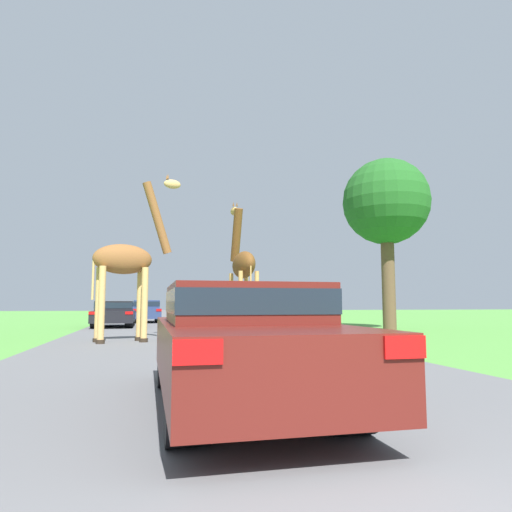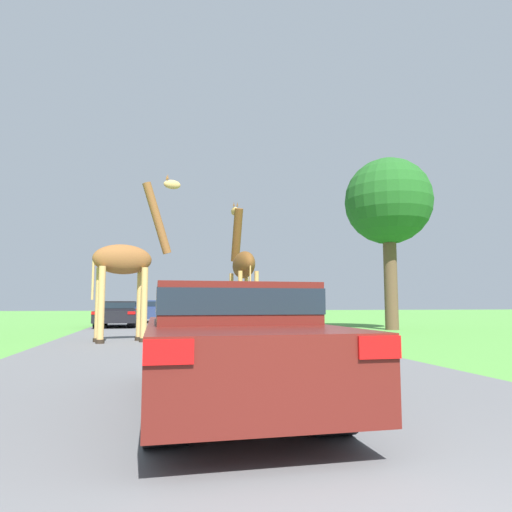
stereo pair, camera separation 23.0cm
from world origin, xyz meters
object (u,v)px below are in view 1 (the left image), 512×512
object	(u,v)px
car_lead_maroon	(240,340)
car_queue_left	(147,311)
giraffe_companion	(127,263)
car_queue_right	(114,313)
tree_left_edge	(386,204)
giraffe_near_road	(242,265)

from	to	relation	value
car_lead_maroon	car_queue_left	distance (m)	24.45
giraffe_companion	car_queue_right	distance (m)	9.84
car_lead_maroon	car_queue_right	size ratio (longest dim) A/B	1.06
car_lead_maroon	tree_left_edge	distance (m)	17.17
giraffe_near_road	giraffe_companion	bearing A→B (deg)	-172.19
giraffe_companion	car_lead_maroon	distance (m)	9.55
car_queue_right	car_queue_left	size ratio (longest dim) A/B	1.02
car_lead_maroon	car_queue_right	world-z (taller)	car_lead_maroon
giraffe_near_road	car_lead_maroon	distance (m)	10.34
giraffe_near_road	car_lead_maroon	xyz separation A→B (m)	(-2.07, -9.98, -1.74)
car_queue_right	car_queue_left	bearing A→B (deg)	74.17
giraffe_companion	tree_left_edge	bearing A→B (deg)	96.88
giraffe_companion	tree_left_edge	world-z (taller)	tree_left_edge
car_lead_maroon	tree_left_edge	world-z (taller)	tree_left_edge
car_queue_left	tree_left_edge	world-z (taller)	tree_left_edge
giraffe_companion	car_queue_left	xyz separation A→B (m)	(0.59, 15.17, -1.65)
giraffe_companion	car_queue_right	world-z (taller)	giraffe_companion
giraffe_companion	giraffe_near_road	bearing A→B (deg)	87.34
car_queue_right	car_queue_left	xyz separation A→B (m)	(1.57, 5.53, 0.04)
tree_left_edge	giraffe_companion	bearing A→B (deg)	-159.59
tree_left_edge	giraffe_near_road	bearing A→B (deg)	-155.15
giraffe_companion	car_lead_maroon	xyz separation A→B (m)	(1.69, -9.25, -1.65)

